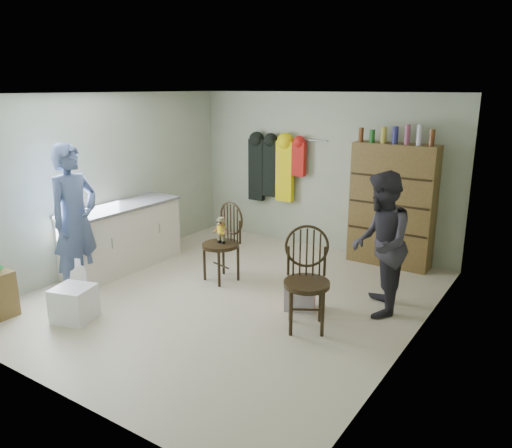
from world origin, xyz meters
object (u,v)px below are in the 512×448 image
Objects in this scene: chair_far at (307,275)px; dresser at (392,205)px; counter at (122,237)px; chair_front at (224,237)px.

chair_far is 0.54× the size of dresser.
dresser is at bearing 35.68° from counter.
counter is 1.65× the size of chair_far.
chair_far reaches higher than counter.
counter is 1.71× the size of chair_front.
chair_front is at bearing -132.08° from dresser.
counter is 0.89× the size of dresser.
counter is at bearing 146.39° from chair_far.
chair_far is at bearing -3.33° from counter.
counter is 3.96m from dresser.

